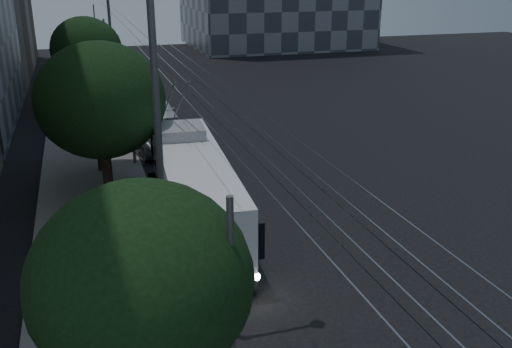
{
  "coord_description": "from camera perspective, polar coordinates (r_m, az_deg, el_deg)",
  "views": [
    {
      "loc": [
        -7.7,
        -19.28,
        9.9
      ],
      "look_at": [
        -1.17,
        1.64,
        1.95
      ],
      "focal_mm": 40.0,
      "sensor_mm": 36.0,
      "label": 1
    }
  ],
  "objects": [
    {
      "name": "tree_3",
      "position": [
        41.62,
        -16.6,
        11.86
      ],
      "size": [
        4.8,
        4.8,
        6.8
      ],
      "color": "black",
      "rests_on": "ground"
    },
    {
      "name": "pickup_silver",
      "position": [
        33.47,
        -10.64,
        4.03
      ],
      "size": [
        5.28,
        7.28,
        1.84
      ],
      "primitive_type": "imported",
      "rotation": [
        0.0,
        0.0,
        0.38
      ],
      "color": "#A3A4AA",
      "rests_on": "ground"
    },
    {
      "name": "tree_1",
      "position": [
        25.53,
        -15.27,
        7.11
      ],
      "size": [
        5.58,
        5.58,
        7.06
      ],
      "color": "black",
      "rests_on": "ground"
    },
    {
      "name": "tree_0",
      "position": [
        11.9,
        -11.35,
        -10.51
      ],
      "size": [
        4.58,
        4.58,
        6.02
      ],
      "color": "black",
      "rests_on": "ground"
    },
    {
      "name": "tree_2",
      "position": [
        29.19,
        -15.83,
        8.4
      ],
      "size": [
        4.32,
        4.32,
        6.39
      ],
      "color": "black",
      "rests_on": "ground"
    },
    {
      "name": "tram_rails",
      "position": [
        41.77,
        -2.72,
        6.22
      ],
      "size": [
        4.52,
        90.0,
        0.02
      ],
      "color": "gray",
      "rests_on": "ground"
    },
    {
      "name": "car_white_b",
      "position": [
        40.05,
        -11.55,
        6.15
      ],
      "size": [
        3.32,
        4.65,
        1.25
      ],
      "primitive_type": "imported",
      "rotation": [
        0.0,
        0.0,
        0.41
      ],
      "color": "silver",
      "rests_on": "ground"
    },
    {
      "name": "trolleybus",
      "position": [
        22.86,
        -6.27,
        -1.43
      ],
      "size": [
        3.18,
        11.8,
        5.63
      ],
      "rotation": [
        0.0,
        0.0,
        -0.06
      ],
      "color": "white",
      "rests_on": "ground"
    },
    {
      "name": "overhead_wires",
      "position": [
        39.89,
        -13.41,
        10.14
      ],
      "size": [
        2.23,
        90.0,
        6.0
      ],
      "color": "black",
      "rests_on": "ground"
    },
    {
      "name": "tree_4",
      "position": [
        45.45,
        -16.7,
        12.01
      ],
      "size": [
        5.06,
        5.06,
        6.56
      ],
      "color": "black",
      "rests_on": "ground"
    },
    {
      "name": "car_white_d",
      "position": [
        51.93,
        -12.17,
        9.36
      ],
      "size": [
        2.94,
        4.75,
        1.51
      ],
      "primitive_type": "imported",
      "rotation": [
        0.0,
        0.0,
        -0.28
      ],
      "color": "silver",
      "rests_on": "ground"
    },
    {
      "name": "sidewalk",
      "position": [
        40.49,
        -16.6,
        5.06
      ],
      "size": [
        5.0,
        90.0,
        0.15
      ],
      "primitive_type": "cube",
      "color": "slate",
      "rests_on": "ground"
    },
    {
      "name": "streetlamp_far",
      "position": [
        43.09,
        -13.84,
        14.32
      ],
      "size": [
        2.44,
        0.44,
        10.12
      ],
      "color": "#57575A",
      "rests_on": "ground"
    },
    {
      "name": "car_white_c",
      "position": [
        47.0,
        -12.05,
        8.18
      ],
      "size": [
        1.49,
        4.09,
        1.34
      ],
      "primitive_type": "imported",
      "rotation": [
        0.0,
        0.0,
        0.02
      ],
      "color": "silver",
      "rests_on": "ground"
    },
    {
      "name": "ground",
      "position": [
        22.99,
        4.01,
        -5.61
      ],
      "size": [
        120.0,
        120.0,
        0.0
      ],
      "primitive_type": "plane",
      "color": "black",
      "rests_on": "ground"
    },
    {
      "name": "streetlamp_near",
      "position": [
        15.5,
        -8.37,
        7.05
      ],
      "size": [
        2.6,
        0.44,
        10.86
      ],
      "color": "#57575A",
      "rests_on": "ground"
    },
    {
      "name": "car_white_a",
      "position": [
        39.37,
        -9.63,
        6.27
      ],
      "size": [
        2.11,
        4.67,
        1.55
      ],
      "primitive_type": "imported",
      "rotation": [
        0.0,
        0.0,
        0.06
      ],
      "color": "white",
      "rests_on": "ground"
    },
    {
      "name": "tree_5",
      "position": [
        53.72,
        -16.91,
        12.63
      ],
      "size": [
        3.97,
        3.97,
        5.64
      ],
      "color": "black",
      "rests_on": "ground"
    }
  ]
}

